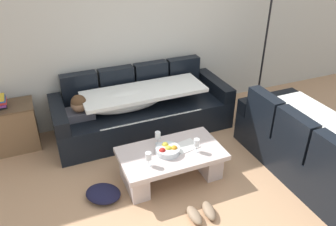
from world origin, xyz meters
TOP-DOWN VIEW (x-y plane):
  - ground_plane at (0.00, 0.00)m, footprint 14.00×14.00m
  - back_wall at (0.00, 2.15)m, footprint 9.00×0.10m
  - couch_along_wall at (-0.28, 1.63)m, footprint 2.50×0.92m
  - couch_near_window at (1.33, -0.11)m, footprint 0.92×2.02m
  - coffee_table at (-0.29, 0.46)m, footprint 1.20×0.68m
  - fruit_bowl at (-0.33, 0.45)m, footprint 0.28×0.28m
  - wine_glass_near_left at (-0.61, 0.32)m, footprint 0.07×0.07m
  - wine_glass_near_right at (-0.02, 0.35)m, footprint 0.07×0.07m
  - wine_glass_far_back at (-0.37, 0.66)m, footprint 0.07×0.07m
  - open_magazine at (-0.08, 0.49)m, footprint 0.31×0.26m
  - side_cabinet at (-2.03, 1.85)m, footprint 0.72×0.44m
  - book_stack_on_cabinet at (-2.05, 1.85)m, footprint 0.17×0.21m
  - floor_lamp at (1.84, 1.70)m, footprint 0.33×0.31m
  - pair_of_shoes at (-0.24, -0.24)m, footprint 0.31×0.29m
  - crumpled_garment at (-1.12, 0.43)m, footprint 0.51×0.50m

SIDE VIEW (x-z plane):
  - ground_plane at x=0.00m, z-range 0.00..0.00m
  - pair_of_shoes at x=-0.24m, z-range 0.00..0.09m
  - crumpled_garment at x=-1.12m, z-range 0.00..0.12m
  - coffee_table at x=-0.29m, z-range 0.05..0.43m
  - side_cabinet at x=-2.03m, z-range 0.00..0.64m
  - couch_along_wall at x=-0.28m, z-range -0.11..0.77m
  - couch_near_window at x=1.33m, z-range -0.10..0.78m
  - open_magazine at x=-0.08m, z-range 0.38..0.39m
  - fruit_bowl at x=-0.33m, z-range 0.37..0.47m
  - wine_glass_near_left at x=-0.61m, z-range 0.41..0.58m
  - wine_glass_near_right at x=-0.02m, z-range 0.41..0.58m
  - wine_glass_far_back at x=-0.37m, z-range 0.41..0.58m
  - book_stack_on_cabinet at x=-2.05m, z-range 0.64..0.79m
  - floor_lamp at x=1.84m, z-range 0.14..2.09m
  - back_wall at x=0.00m, z-range 0.00..2.70m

